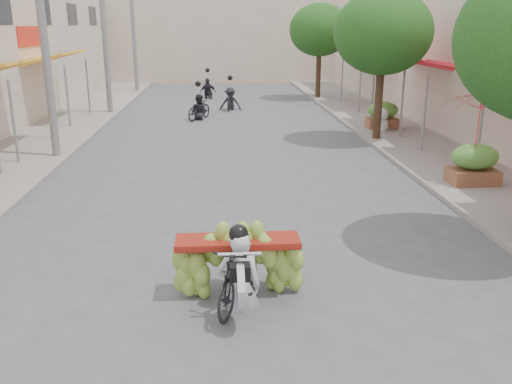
% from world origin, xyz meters
% --- Properties ---
extents(sidewalk_left, '(4.00, 60.00, 0.12)m').
position_xyz_m(sidewalk_left, '(-7.00, 15.00, 0.06)').
color(sidewalk_left, gray).
rests_on(sidewalk_left, ground).
extents(sidewalk_right, '(4.00, 60.00, 0.12)m').
position_xyz_m(sidewalk_right, '(7.00, 15.00, 0.06)').
color(sidewalk_right, gray).
rests_on(sidewalk_right, ground).
extents(far_building, '(20.00, 6.00, 7.00)m').
position_xyz_m(far_building, '(0.00, 38.00, 3.50)').
color(far_building, beige).
rests_on(far_building, ground).
extents(utility_pole_mid, '(0.60, 0.24, 8.00)m').
position_xyz_m(utility_pole_mid, '(-5.40, 12.00, 4.03)').
color(utility_pole_mid, slate).
rests_on(utility_pole_mid, ground).
extents(utility_pole_far, '(0.60, 0.24, 8.00)m').
position_xyz_m(utility_pole_far, '(-5.40, 21.00, 4.03)').
color(utility_pole_far, slate).
rests_on(utility_pole_far, ground).
extents(utility_pole_back, '(0.60, 0.24, 8.00)m').
position_xyz_m(utility_pole_back, '(-5.40, 30.00, 4.03)').
color(utility_pole_back, slate).
rests_on(utility_pole_back, ground).
extents(street_tree_mid, '(3.40, 3.40, 5.25)m').
position_xyz_m(street_tree_mid, '(5.40, 14.00, 3.78)').
color(street_tree_mid, '#3A2719').
rests_on(street_tree_mid, ground).
extents(street_tree_far, '(3.40, 3.40, 5.25)m').
position_xyz_m(street_tree_far, '(5.40, 26.00, 3.78)').
color(street_tree_far, '#3A2719').
rests_on(street_tree_far, ground).
extents(produce_crate_mid, '(1.20, 0.88, 1.16)m').
position_xyz_m(produce_crate_mid, '(6.20, 8.00, 0.71)').
color(produce_crate_mid, brown).
rests_on(produce_crate_mid, ground).
extents(produce_crate_far, '(1.20, 0.88, 1.16)m').
position_xyz_m(produce_crate_far, '(6.20, 16.00, 0.71)').
color(produce_crate_far, brown).
rests_on(produce_crate_far, ground).
extents(banana_motorbike, '(2.20, 1.89, 2.22)m').
position_xyz_m(banana_motorbike, '(-0.04, 2.39, 0.73)').
color(banana_motorbike, black).
rests_on(banana_motorbike, ground).
extents(market_umbrella, '(2.47, 2.47, 1.81)m').
position_xyz_m(market_umbrella, '(6.10, 7.73, 2.50)').
color(market_umbrella, red).
rests_on(market_umbrella, ground).
extents(pedestrian, '(0.98, 0.79, 1.73)m').
position_xyz_m(pedestrian, '(6.02, 15.45, 0.98)').
color(pedestrian, silver).
rests_on(pedestrian, ground).
extents(bg_motorbike_a, '(1.37, 1.83, 1.95)m').
position_xyz_m(bg_motorbike_a, '(-1.17, 19.19, 0.73)').
color(bg_motorbike_a, black).
rests_on(bg_motorbike_a, ground).
extents(bg_motorbike_b, '(1.14, 1.82, 1.95)m').
position_xyz_m(bg_motorbike_b, '(0.30, 21.96, 0.84)').
color(bg_motorbike_b, black).
rests_on(bg_motorbike_b, ground).
extents(bg_motorbike_c, '(1.07, 1.80, 1.95)m').
position_xyz_m(bg_motorbike_c, '(-0.88, 26.82, 0.78)').
color(bg_motorbike_c, black).
rests_on(bg_motorbike_c, ground).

